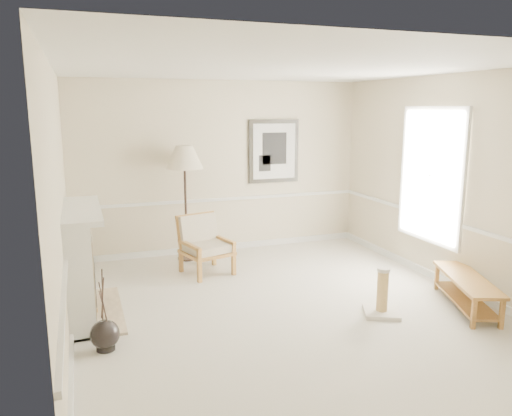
{
  "coord_description": "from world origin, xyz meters",
  "views": [
    {
      "loc": [
        -2.29,
        -5.41,
        2.45
      ],
      "look_at": [
        -0.1,
        0.7,
        1.14
      ],
      "focal_mm": 35.0,
      "sensor_mm": 36.0,
      "label": 1
    }
  ],
  "objects_px": {
    "floor_vase": "(105,335)",
    "bench": "(467,287)",
    "scratching_post": "(382,300)",
    "armchair": "(203,242)",
    "floor_lamp": "(184,160)"
  },
  "relations": [
    {
      "from": "floor_vase",
      "to": "bench",
      "type": "distance_m",
      "value": 4.32
    },
    {
      "from": "floor_vase",
      "to": "scratching_post",
      "type": "distance_m",
      "value": 3.19
    },
    {
      "from": "floor_vase",
      "to": "bench",
      "type": "relative_size",
      "value": 0.62
    },
    {
      "from": "armchair",
      "to": "bench",
      "type": "distance_m",
      "value": 3.69
    },
    {
      "from": "armchair",
      "to": "floor_lamp",
      "type": "relative_size",
      "value": 0.47
    },
    {
      "from": "armchair",
      "to": "scratching_post",
      "type": "bearing_deg",
      "value": -69.98
    },
    {
      "from": "bench",
      "to": "floor_lamp",
      "type": "bearing_deg",
      "value": 131.97
    },
    {
      "from": "floor_lamp",
      "to": "armchair",
      "type": "bearing_deg",
      "value": -81.5
    },
    {
      "from": "floor_lamp",
      "to": "bench",
      "type": "bearing_deg",
      "value": -48.03
    },
    {
      "from": "floor_vase",
      "to": "armchair",
      "type": "xyz_separation_m",
      "value": [
        1.56,
        2.1,
        0.31
      ]
    },
    {
      "from": "floor_vase",
      "to": "floor_lamp",
      "type": "height_order",
      "value": "floor_lamp"
    },
    {
      "from": "floor_vase",
      "to": "floor_lamp",
      "type": "distance_m",
      "value": 3.5
    },
    {
      "from": "floor_vase",
      "to": "scratching_post",
      "type": "relative_size",
      "value": 1.51
    },
    {
      "from": "floor_lamp",
      "to": "scratching_post",
      "type": "bearing_deg",
      "value": -59.98
    },
    {
      "from": "bench",
      "to": "scratching_post",
      "type": "relative_size",
      "value": 2.45
    }
  ]
}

